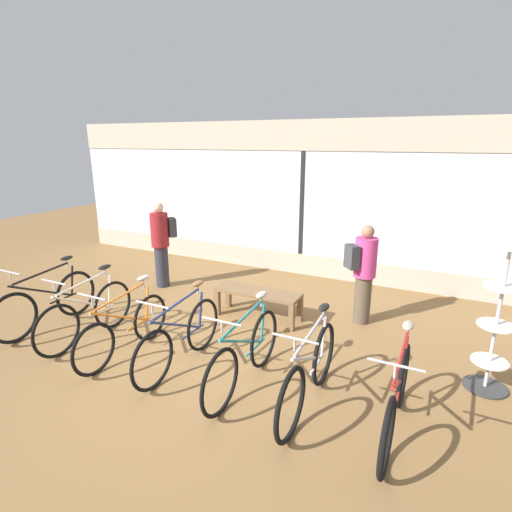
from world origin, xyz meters
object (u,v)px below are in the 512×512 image
bicycle_far_left (48,302)px  bicycle_left (87,314)px  bicycle_right (309,373)px  bicycle_center_right (245,355)px  customer_near_rack (363,272)px  bicycle_center (181,338)px  customer_by_window (161,242)px  accessory_rack (495,330)px  bicycle_far_right (396,399)px  bicycle_center_left (125,328)px  display_bench (258,296)px

bicycle_far_left → bicycle_left: bearing=-1.5°
bicycle_right → bicycle_center_right: bearing=178.1°
bicycle_center_right → customer_near_rack: customer_near_rack is taller
bicycle_center → customer_by_window: customer_by_window is taller
bicycle_left → accessory_rack: bearing=13.5°
bicycle_far_right → customer_by_window: 5.29m
bicycle_left → bicycle_center_left: 0.79m
bicycle_center → customer_by_window: (-2.11, 2.25, 0.50)m
bicycle_left → bicycle_far_right: (4.25, -0.03, -0.02)m
customer_near_rack → customer_by_window: customer_by_window is taller
bicycle_center → accessory_rack: (3.48, 1.20, 0.34)m
customer_near_rack → bicycle_right: bearing=-90.8°
bicycle_far_left → bicycle_right: size_ratio=1.01×
customer_near_rack → customer_by_window: (-3.87, -0.08, 0.06)m
bicycle_left → bicycle_center_left: bicycle_left is taller
bicycle_left → bicycle_center: (1.63, 0.02, -0.00)m
accessory_rack → customer_near_rack: size_ratio=1.15×
display_bench → bicycle_center: bearing=-97.5°
bicycle_far_left → accessory_rack: 6.12m
bicycle_far_right → bicycle_center: bearing=178.8°
bicycle_right → customer_near_rack: bearing=89.2°
bicycle_far_left → bicycle_right: same height
bicycle_far_left → bicycle_center: bearing=-0.0°
bicycle_center_left → bicycle_right: (2.57, 0.05, 0.02)m
accessory_rack → display_bench: accessory_rack is taller
bicycle_far_left → bicycle_center: 2.51m
bicycle_left → bicycle_center: bearing=0.8°
customer_by_window → bicycle_center: bearing=-46.7°
bicycle_far_right → customer_by_window: size_ratio=1.04×
display_bench → bicycle_far_left: bearing=-147.6°
bicycle_center_right → bicycle_right: (0.80, -0.03, -0.00)m
bicycle_left → bicycle_right: 3.35m
bicycle_center_left → bicycle_center: (0.85, 0.09, 0.02)m
customer_by_window → bicycle_left: bearing=-77.9°
bicycle_center_left → bicycle_center_right: bearing=2.4°
bicycle_far_right → accessory_rack: accessory_rack is taller
bicycle_left → bicycle_far_right: bearing=-0.5°
bicycle_center_left → display_bench: (1.08, 1.84, 0.00)m
bicycle_center → bicycle_far_right: bicycle_center is taller
display_bench → customer_by_window: customer_by_window is taller
bicycle_left → accessory_rack: size_ratio=0.95×
bicycle_far_left → bicycle_left: size_ratio=1.05×
bicycle_left → customer_near_rack: bearing=34.8°
bicycle_right → accessory_rack: bearing=35.5°
bicycle_far_left → accessory_rack: accessory_rack is taller
display_bench → customer_near_rack: 1.70m
bicycle_center_left → bicycle_far_right: bearing=0.6°
bicycle_center → customer_by_window: size_ratio=1.05×
bicycle_center → bicycle_left: bearing=-179.2°
bicycle_right → customer_near_rack: 2.41m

